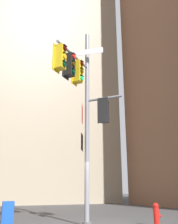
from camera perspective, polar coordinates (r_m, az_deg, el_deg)
The scene contains 4 objects.
building_mid_block at distance 39.45m, azimuth -12.08°, elevation 17.08°, with size 17.50×17.50×46.78m, color tan.
signal_pole_assembly at distance 10.75m, azimuth -1.57°, elevation 3.83°, with size 3.23×2.18×8.75m.
fire_hydrant at distance 10.91m, azimuth 15.17°, elevation -21.63°, with size 0.33×0.23×0.88m.
newspaper_box at distance 10.97m, azimuth -18.18°, elevation -21.30°, with size 0.45×0.36×0.94m.
Camera 1 is at (-3.83, -10.00, 1.40)m, focal length 39.90 mm.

